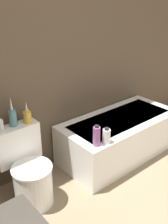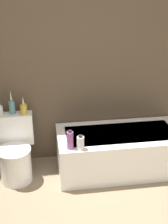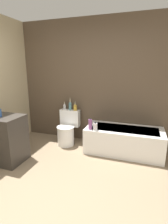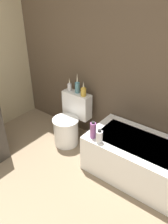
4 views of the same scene
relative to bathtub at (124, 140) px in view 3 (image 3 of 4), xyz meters
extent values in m
plane|color=#847056|center=(-0.77, -1.78, -0.25)|extent=(12.00, 12.00, 0.00)
cube|color=brown|center=(-0.77, 0.39, 1.05)|extent=(6.40, 0.06, 2.60)
cube|color=white|center=(0.00, 0.00, 0.00)|extent=(1.45, 0.68, 0.49)
cube|color=#B7BCC6|center=(0.00, 0.00, 0.23)|extent=(1.25, 0.48, 0.01)
cylinder|color=white|center=(-1.21, -0.06, -0.05)|extent=(0.35, 0.35, 0.39)
cylinder|color=white|center=(-1.21, -0.06, 0.15)|extent=(0.37, 0.37, 0.02)
cube|color=white|center=(-1.21, 0.20, 0.28)|extent=(0.43, 0.16, 0.37)
cube|color=#38332D|center=(-1.99, -1.00, 0.17)|extent=(0.75, 0.51, 0.82)
cylinder|color=silver|center=(-1.34, 0.20, 0.52)|extent=(0.06, 0.06, 0.10)
sphere|color=silver|center=(-1.34, 0.20, 0.57)|extent=(0.04, 0.04, 0.04)
cone|color=beige|center=(-1.34, 0.20, 0.62)|extent=(0.02, 0.02, 0.09)
cylinder|color=teal|center=(-1.21, 0.21, 0.54)|extent=(0.07, 0.07, 0.15)
sphere|color=teal|center=(-1.21, 0.21, 0.62)|extent=(0.04, 0.04, 0.04)
cone|color=beige|center=(-1.21, 0.21, 0.69)|extent=(0.02, 0.02, 0.13)
cylinder|color=gold|center=(-1.08, 0.19, 0.52)|extent=(0.08, 0.08, 0.11)
sphere|color=gold|center=(-1.08, 0.19, 0.58)|extent=(0.05, 0.05, 0.05)
cone|color=beige|center=(-1.08, 0.19, 0.63)|extent=(0.03, 0.03, 0.10)
cylinder|color=#8C4C8C|center=(-0.61, -0.25, 0.34)|extent=(0.07, 0.07, 0.20)
cylinder|color=black|center=(-0.61, -0.25, 0.45)|extent=(0.04, 0.04, 0.02)
cylinder|color=silver|center=(-0.50, -0.28, 0.31)|extent=(0.08, 0.08, 0.14)
cylinder|color=black|center=(-0.50, -0.28, 0.39)|extent=(0.04, 0.04, 0.02)
camera|label=1|loc=(-2.07, -1.81, 1.60)|focal=42.00mm
camera|label=2|loc=(-0.87, -3.05, 1.99)|focal=50.00mm
camera|label=3|loc=(0.28, -3.23, 1.37)|focal=28.00mm
camera|label=4|loc=(0.56, -1.94, 1.77)|focal=35.00mm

